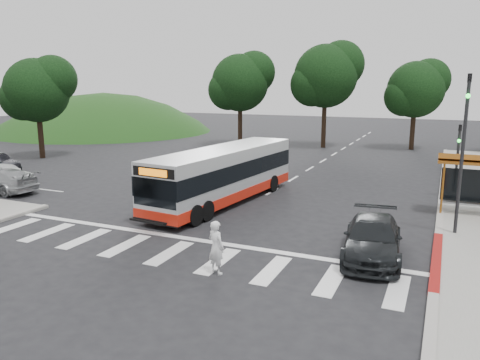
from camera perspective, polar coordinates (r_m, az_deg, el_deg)
The scene contains 16 objects.
ground at distance 21.74m, azimuth -1.49°, elevation -4.66°, with size 140.00×140.00×0.00m, color black.
curb_east at distance 27.51m, azimuth 23.36°, elevation -1.98°, with size 0.30×40.00×0.15m, color #9E9991.
curb_east_red at distance 17.89m, azimuth 22.82°, elevation -9.00°, with size 0.32×6.00×0.15m, color maroon.
hillside_nw at distance 64.04m, azimuth -16.11°, elevation 5.73°, with size 44.00×44.00×10.00m, color #163B13.
crosswalk_ladder at distance 17.58m, azimuth -8.57°, elevation -8.78°, with size 18.00×2.60×0.01m, color silver.
traffic_signal_ne_tall at distance 20.47m, azimuth 25.59°, elevation 4.26°, with size 0.18×0.37×6.50m.
traffic_signal_ne_short at distance 27.58m, azimuth 25.02°, elevation 3.00°, with size 0.18×0.37×4.00m.
tree_north_a at distance 46.22m, azimuth 10.52°, elevation 12.47°, with size 6.60×6.15×10.17m.
tree_north_b at distance 47.00m, azimuth 20.71°, elevation 10.37°, with size 5.72×5.33×8.43m.
tree_north_c at distance 46.88m, azimuth 0.13°, elevation 11.88°, with size 6.16×5.74×9.30m.
tree_west_a at distance 42.31m, azimuth -23.40°, elevation 10.11°, with size 5.72×5.33×8.43m.
transit_bus at distance 24.29m, azimuth -2.01°, elevation 0.53°, with size 2.39×11.03×2.85m, color silver, non-canonical shape.
pedestrian at distance 15.37m, azimuth -2.93°, elevation -8.19°, with size 0.65×0.43×1.79m, color white.
dark_sedan at distance 17.45m, azimuth 15.85°, elevation -6.85°, with size 1.96×4.83×1.40m, color black.
west_car_white at distance 32.73m, azimuth -26.61°, elevation 0.76°, with size 1.47×3.66×1.25m, color silver.
west_car_silver at distance 29.97m, azimuth -27.06°, elevation -0.07°, with size 1.91×4.69×1.36m, color #9DA0A2.
Camera 1 is at (8.96, -18.84, 6.11)m, focal length 35.00 mm.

